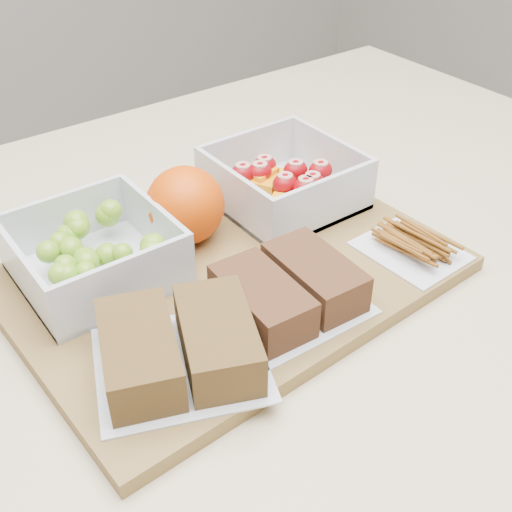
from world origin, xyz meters
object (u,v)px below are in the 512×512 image
(grape_container, at_px, (94,253))
(fruit_container, at_px, (284,184))
(cutting_board, at_px, (231,273))
(orange, at_px, (185,205))
(sandwich_bag_center, at_px, (289,290))
(pretzel_bag, at_px, (412,243))
(sandwich_bag_left, at_px, (179,347))

(grape_container, xyz_separation_m, fruit_container, (0.23, -0.00, -0.00))
(cutting_board, xyz_separation_m, orange, (-0.01, 0.07, 0.05))
(orange, bearing_deg, sandwich_bag_center, -83.75)
(sandwich_bag_center, bearing_deg, fruit_container, 52.87)
(cutting_board, relative_size, grape_container, 3.00)
(orange, distance_m, pretzel_bag, 0.23)
(grape_container, distance_m, orange, 0.10)
(grape_container, bearing_deg, orange, 0.36)
(cutting_board, distance_m, pretzel_bag, 0.19)
(pretzel_bag, bearing_deg, sandwich_bag_center, 176.93)
(pretzel_bag, bearing_deg, fruit_container, 105.90)
(sandwich_bag_left, bearing_deg, fruit_container, 33.59)
(cutting_board, xyz_separation_m, sandwich_bag_center, (0.01, -0.08, 0.03))
(fruit_container, bearing_deg, pretzel_bag, -74.10)
(cutting_board, distance_m, orange, 0.08)
(grape_container, height_order, sandwich_bag_left, grape_container)
(fruit_container, relative_size, pretzel_bag, 1.38)
(grape_container, distance_m, pretzel_bag, 0.32)
(fruit_container, distance_m, sandwich_bag_center, 0.18)
(fruit_container, xyz_separation_m, sandwich_bag_left, (-0.23, -0.15, -0.00))
(cutting_board, relative_size, pretzel_bag, 4.01)
(orange, xyz_separation_m, pretzel_bag, (0.17, -0.16, -0.03))
(orange, relative_size, sandwich_bag_left, 0.47)
(pretzel_bag, bearing_deg, cutting_board, 151.38)
(cutting_board, relative_size, sandwich_bag_center, 3.19)
(cutting_board, distance_m, grape_container, 0.13)
(grape_container, bearing_deg, sandwich_bag_center, -51.09)
(grape_container, height_order, fruit_container, fruit_container)
(orange, relative_size, pretzel_bag, 0.78)
(grape_container, bearing_deg, fruit_container, -0.44)
(fruit_container, xyz_separation_m, orange, (-0.13, 0.00, 0.02))
(sandwich_bag_center, bearing_deg, pretzel_bag, -3.07)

